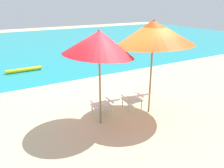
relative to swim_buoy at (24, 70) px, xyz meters
The scene contains 7 objects.
ground_plane 2.38m from the swim_buoy, 43.49° to the right, with size 40.00×40.00×0.00m, color beige.
ocean_band 6.89m from the swim_buoy, 75.51° to the left, with size 40.00×18.00×0.01m, color teal.
swim_buoy is the anchor object (origin of this frame).
lounge_chair_left 5.91m from the swim_buoy, 78.41° to the right, with size 0.56×0.88×0.68m.
lounge_chair_right 6.27m from the swim_buoy, 69.56° to the right, with size 0.60×0.91×0.68m.
beach_umbrella_left 6.47m from the swim_buoy, 81.37° to the right, with size 1.87×1.82×2.59m.
beach_umbrella_right 7.02m from the swim_buoy, 68.04° to the right, with size 2.63×2.66×2.76m.
Camera 1 is at (-3.28, -5.30, 3.15)m, focal length 36.43 mm.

